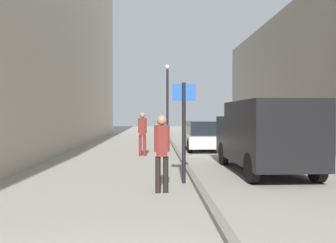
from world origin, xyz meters
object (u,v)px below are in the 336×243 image
delivery_van (264,134)px  parked_car (203,136)px  pedestrian_main_foreground (142,131)px  pedestrian_mid_block (162,148)px  lamp_post (167,99)px  street_sign_post (184,124)px

delivery_van → parked_car: (-0.91, 7.03, -0.47)m
pedestrian_main_foreground → pedestrian_mid_block: bearing=-77.6°
parked_car → lamp_post: bearing=118.1°
pedestrian_main_foreground → pedestrian_mid_block: (0.70, -7.07, -0.07)m
delivery_van → lamp_post: 10.64m
pedestrian_main_foreground → street_sign_post: 6.14m
lamp_post → delivery_van: bearing=-75.7°
lamp_post → pedestrian_main_foreground: bearing=-102.5°
pedestrian_main_foreground → lamp_post: size_ratio=0.39×
parked_car → street_sign_post: 8.78m
parked_car → lamp_post: 4.11m
street_sign_post → lamp_post: (-0.01, 11.74, 1.18)m
delivery_van → street_sign_post: (-2.59, -1.54, 0.37)m
parked_car → street_sign_post: size_ratio=1.62×
parked_car → street_sign_post: street_sign_post is taller
pedestrian_main_foreground → delivery_van: size_ratio=0.38×
delivery_van → parked_car: 7.11m
delivery_van → street_sign_post: street_sign_post is taller
pedestrian_main_foreground → lamp_post: (1.28, 5.76, 1.64)m
lamp_post → parked_car: bearing=-61.9°
delivery_van → street_sign_post: 3.03m
pedestrian_mid_block → lamp_post: 12.95m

